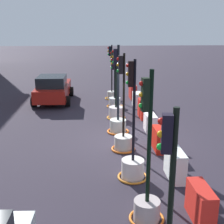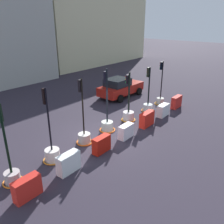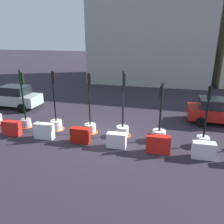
{
  "view_description": "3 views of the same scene",
  "coord_description": "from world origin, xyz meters",
  "px_view_note": "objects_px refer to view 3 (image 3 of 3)",
  "views": [
    {
      "loc": [
        -11.05,
        1.21,
        4.39
      ],
      "look_at": [
        -1.8,
        0.64,
        1.72
      ],
      "focal_mm": 47.99,
      "sensor_mm": 36.0,
      "label": 1
    },
    {
      "loc": [
        -8.48,
        -8.08,
        6.22
      ],
      "look_at": [
        1.05,
        -0.14,
        1.25
      ],
      "focal_mm": 37.85,
      "sensor_mm": 36.0,
      "label": 2
    },
    {
      "loc": [
        3.33,
        -11.23,
        5.51
      ],
      "look_at": [
        0.39,
        0.27,
        1.36
      ],
      "focal_mm": 36.21,
      "sensor_mm": 36.0,
      "label": 3
    }
  ],
  "objects_px": {
    "traffic_light_4": "(123,127)",
    "traffic_light_5": "(159,132)",
    "construction_barrier_5": "(158,144)",
    "traffic_light_1": "(26,118)",
    "construction_barrier_4": "(116,140)",
    "traffic_light_3": "(90,125)",
    "construction_barrier_3": "(80,135)",
    "car_silver_hatchback": "(15,97)",
    "construction_barrier_6": "(203,150)",
    "construction_barrier_2": "(44,131)",
    "construction_barrier_1": "(12,128)",
    "car_red_compact": "(220,111)",
    "traffic_light_2": "(56,122)",
    "traffic_light_6": "(203,137)"
  },
  "relations": [
    {
      "from": "traffic_light_5",
      "to": "car_red_compact",
      "type": "relative_size",
      "value": 0.75
    },
    {
      "from": "construction_barrier_5",
      "to": "car_silver_hatchback",
      "type": "height_order",
      "value": "car_silver_hatchback"
    },
    {
      "from": "car_red_compact",
      "to": "car_silver_hatchback",
      "type": "bearing_deg",
      "value": -178.31
    },
    {
      "from": "construction_barrier_6",
      "to": "traffic_light_1",
      "type": "bearing_deg",
      "value": 172.98
    },
    {
      "from": "construction_barrier_5",
      "to": "car_red_compact",
      "type": "xyz_separation_m",
      "value": [
        3.58,
        4.87,
        0.35
      ]
    },
    {
      "from": "traffic_light_4",
      "to": "car_silver_hatchback",
      "type": "bearing_deg",
      "value": 161.85
    },
    {
      "from": "construction_barrier_5",
      "to": "traffic_light_3",
      "type": "bearing_deg",
      "value": 160.48
    },
    {
      "from": "traffic_light_3",
      "to": "traffic_light_6",
      "type": "xyz_separation_m",
      "value": [
        6.15,
        -0.12,
        0.01
      ]
    },
    {
      "from": "traffic_light_5",
      "to": "construction_barrier_5",
      "type": "xyz_separation_m",
      "value": [
        0.04,
        -1.37,
        -0.04
      ]
    },
    {
      "from": "construction_barrier_4",
      "to": "traffic_light_6",
      "type": "bearing_deg",
      "value": 16.15
    },
    {
      "from": "construction_barrier_6",
      "to": "car_silver_hatchback",
      "type": "height_order",
      "value": "car_silver_hatchback"
    },
    {
      "from": "construction_barrier_2",
      "to": "construction_barrier_5",
      "type": "relative_size",
      "value": 0.93
    },
    {
      "from": "traffic_light_3",
      "to": "car_red_compact",
      "type": "relative_size",
      "value": 0.83
    },
    {
      "from": "traffic_light_2",
      "to": "car_red_compact",
      "type": "xyz_separation_m",
      "value": [
        9.67,
        3.54,
        0.3
      ]
    },
    {
      "from": "traffic_light_5",
      "to": "construction_barrier_1",
      "type": "relative_size",
      "value": 3.03
    },
    {
      "from": "traffic_light_3",
      "to": "traffic_light_6",
      "type": "height_order",
      "value": "traffic_light_3"
    },
    {
      "from": "construction_barrier_6",
      "to": "construction_barrier_1",
      "type": "bearing_deg",
      "value": 179.98
    },
    {
      "from": "traffic_light_5",
      "to": "car_red_compact",
      "type": "bearing_deg",
      "value": 43.98
    },
    {
      "from": "traffic_light_4",
      "to": "construction_barrier_6",
      "type": "height_order",
      "value": "traffic_light_4"
    },
    {
      "from": "car_silver_hatchback",
      "to": "traffic_light_1",
      "type": "bearing_deg",
      "value": -45.94
    },
    {
      "from": "traffic_light_4",
      "to": "construction_barrier_1",
      "type": "distance_m",
      "value": 6.3
    },
    {
      "from": "construction_barrier_3",
      "to": "traffic_light_6",
      "type": "bearing_deg",
      "value": 10.89
    },
    {
      "from": "traffic_light_1",
      "to": "construction_barrier_4",
      "type": "relative_size",
      "value": 3.62
    },
    {
      "from": "traffic_light_5",
      "to": "traffic_light_1",
      "type": "bearing_deg",
      "value": -179.21
    },
    {
      "from": "traffic_light_4",
      "to": "traffic_light_3",
      "type": "bearing_deg",
      "value": -178.92
    },
    {
      "from": "traffic_light_2",
      "to": "construction_barrier_6",
      "type": "distance_m",
      "value": 8.25
    },
    {
      "from": "traffic_light_3",
      "to": "construction_barrier_2",
      "type": "bearing_deg",
      "value": -148.79
    },
    {
      "from": "traffic_light_3",
      "to": "traffic_light_4",
      "type": "relative_size",
      "value": 0.96
    },
    {
      "from": "traffic_light_5",
      "to": "construction_barrier_5",
      "type": "bearing_deg",
      "value": -88.39
    },
    {
      "from": "traffic_light_4",
      "to": "traffic_light_6",
      "type": "distance_m",
      "value": 4.24
    },
    {
      "from": "construction_barrier_2",
      "to": "construction_barrier_4",
      "type": "bearing_deg",
      "value": -0.31
    },
    {
      "from": "construction_barrier_1",
      "to": "traffic_light_1",
      "type": "bearing_deg",
      "value": 86.3
    },
    {
      "from": "construction_barrier_4",
      "to": "traffic_light_4",
      "type": "bearing_deg",
      "value": 88.93
    },
    {
      "from": "car_silver_hatchback",
      "to": "traffic_light_2",
      "type": "bearing_deg",
      "value": -31.37
    },
    {
      "from": "traffic_light_1",
      "to": "car_red_compact",
      "type": "xyz_separation_m",
      "value": [
        11.69,
        3.61,
        0.2
      ]
    },
    {
      "from": "traffic_light_3",
      "to": "construction_barrier_6",
      "type": "xyz_separation_m",
      "value": [
        6.02,
        -1.4,
        -0.1
      ]
    },
    {
      "from": "traffic_light_5",
      "to": "construction_barrier_4",
      "type": "xyz_separation_m",
      "value": [
        -2.04,
        -1.32,
        -0.1
      ]
    },
    {
      "from": "car_silver_hatchback",
      "to": "construction_barrier_3",
      "type": "bearing_deg",
      "value": -31.4
    },
    {
      "from": "construction_barrier_6",
      "to": "car_silver_hatchback",
      "type": "xyz_separation_m",
      "value": [
        -13.24,
        4.42,
        0.45
      ]
    },
    {
      "from": "traffic_light_4",
      "to": "construction_barrier_1",
      "type": "xyz_separation_m",
      "value": [
        -6.14,
        -1.43,
        -0.09
      ]
    },
    {
      "from": "construction_barrier_4",
      "to": "construction_barrier_5",
      "type": "xyz_separation_m",
      "value": [
        2.08,
        -0.05,
        0.06
      ]
    },
    {
      "from": "traffic_light_3",
      "to": "construction_barrier_3",
      "type": "distance_m",
      "value": 1.33
    },
    {
      "from": "traffic_light_5",
      "to": "traffic_light_6",
      "type": "relative_size",
      "value": 1.0
    },
    {
      "from": "traffic_light_3",
      "to": "traffic_light_4",
      "type": "bearing_deg",
      "value": 1.08
    },
    {
      "from": "traffic_light_1",
      "to": "car_red_compact",
      "type": "bearing_deg",
      "value": 17.14
    },
    {
      "from": "construction_barrier_6",
      "to": "car_red_compact",
      "type": "distance_m",
      "value": 5.11
    },
    {
      "from": "traffic_light_5",
      "to": "traffic_light_2",
      "type": "bearing_deg",
      "value": -179.58
    },
    {
      "from": "traffic_light_1",
      "to": "construction_barrier_6",
      "type": "relative_size",
      "value": 3.44
    },
    {
      "from": "traffic_light_4",
      "to": "traffic_light_5",
      "type": "xyz_separation_m",
      "value": [
        2.02,
        -0.07,
        -0.03
      ]
    },
    {
      "from": "construction_barrier_4",
      "to": "traffic_light_3",
      "type": "bearing_deg",
      "value": 144.23
    }
  ]
}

